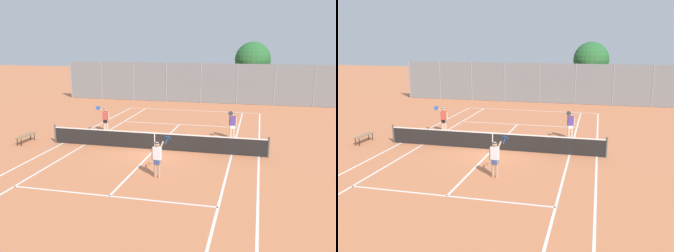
% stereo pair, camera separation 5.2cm
% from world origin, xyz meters
% --- Properties ---
extents(ground_plane, '(120.00, 120.00, 0.00)m').
position_xyz_m(ground_plane, '(0.00, 0.00, 0.00)').
color(ground_plane, '#C67047').
extents(court_line_markings, '(11.10, 23.90, 0.01)m').
position_xyz_m(court_line_markings, '(0.00, 0.00, 0.00)').
color(court_line_markings, silver).
rests_on(court_line_markings, ground).
extents(tennis_net, '(12.00, 0.10, 1.07)m').
position_xyz_m(tennis_net, '(0.00, 0.00, 0.51)').
color(tennis_net, '#474C47').
rests_on(tennis_net, ground).
extents(player_near_side, '(0.75, 0.72, 1.77)m').
position_xyz_m(player_near_side, '(1.25, -4.04, 0.93)').
color(player_near_side, tan).
rests_on(player_near_side, ground).
extents(player_far_left, '(0.67, 0.73, 1.77)m').
position_xyz_m(player_far_left, '(-4.15, 3.10, 0.93)').
color(player_far_left, beige).
rests_on(player_far_left, ground).
extents(player_far_right, '(0.49, 0.86, 1.77)m').
position_xyz_m(player_far_right, '(3.89, 3.33, 0.93)').
color(player_far_right, beige).
rests_on(player_far_right, ground).
extents(loose_tennis_ball_0, '(0.07, 0.07, 0.07)m').
position_xyz_m(loose_tennis_ball_0, '(2.85, 8.01, 0.03)').
color(loose_tennis_ball_0, '#D1DB33').
rests_on(loose_tennis_ball_0, ground).
extents(courtside_bench, '(0.36, 1.50, 0.47)m').
position_xyz_m(courtside_bench, '(-7.59, -0.45, 0.41)').
color(courtside_bench, olive).
rests_on(courtside_bench, ground).
extents(back_fence, '(26.85, 0.08, 3.74)m').
position_xyz_m(back_fence, '(0.00, 16.08, 1.87)').
color(back_fence, gray).
rests_on(back_fence, ground).
extents(tree_behind_left, '(3.32, 3.32, 5.67)m').
position_xyz_m(tree_behind_left, '(4.74, 17.77, 3.89)').
color(tree_behind_left, brown).
rests_on(tree_behind_left, ground).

